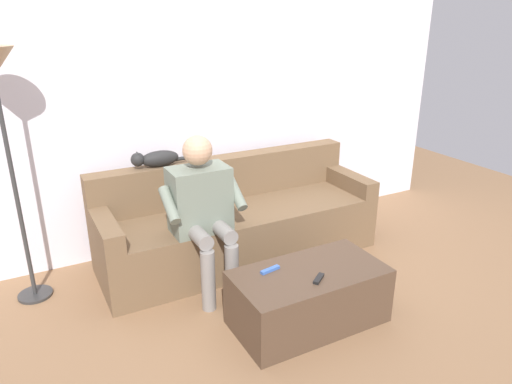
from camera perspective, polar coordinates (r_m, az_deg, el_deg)
ground_plane at (r=3.55m, az=3.13°, el=-12.47°), size 8.00×8.00×0.00m
back_wall at (r=4.14m, az=-5.58°, el=10.96°), size 4.97×0.06×2.49m
couch at (r=3.97m, az=-2.21°, el=-3.81°), size 2.30×0.74×0.81m
coffee_table at (r=3.21m, az=6.34°, el=-12.42°), size 1.00×0.53×0.39m
person_solo_seated at (r=3.38m, az=-6.44°, el=-1.61°), size 0.58×0.51×1.16m
cat_on_backrest at (r=3.79m, az=-11.95°, el=3.95°), size 0.53×0.13×0.14m
remote_blue at (r=3.09m, az=1.71°, el=-9.34°), size 0.14×0.05×0.02m
remote_black at (r=3.02m, az=7.56°, el=-10.30°), size 0.12×0.10×0.02m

